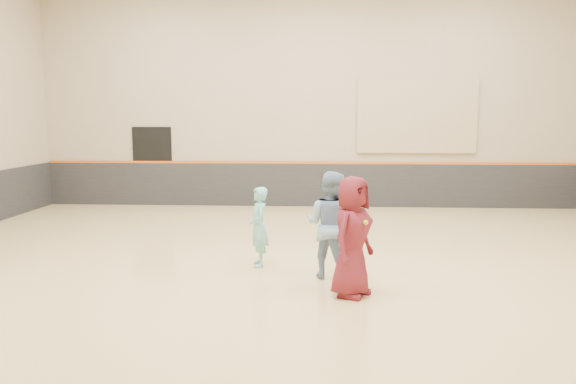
# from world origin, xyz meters

# --- Properties ---
(room) EXTENTS (15.04, 12.04, 6.22)m
(room) POSITION_xyz_m (0.00, 0.00, 0.81)
(room) COLOR tan
(room) RESTS_ON ground
(wainscot_back) EXTENTS (14.90, 0.04, 1.20)m
(wainscot_back) POSITION_xyz_m (0.00, 5.97, 0.60)
(wainscot_back) COLOR #232326
(wainscot_back) RESTS_ON floor
(accent_stripe) EXTENTS (14.90, 0.03, 0.06)m
(accent_stripe) POSITION_xyz_m (0.00, 5.96, 1.22)
(accent_stripe) COLOR #D85914
(accent_stripe) RESTS_ON wall_back
(acoustic_panel) EXTENTS (3.20, 0.08, 2.00)m
(acoustic_panel) POSITION_xyz_m (2.80, 5.95, 2.50)
(acoustic_panel) COLOR tan
(acoustic_panel) RESTS_ON wall_back
(doorway) EXTENTS (1.10, 0.05, 2.20)m
(doorway) POSITION_xyz_m (-4.50, 5.98, 1.10)
(doorway) COLOR black
(doorway) RESTS_ON floor
(girl) EXTENTS (0.42, 0.54, 1.33)m
(girl) POSITION_xyz_m (-0.81, -0.35, 0.66)
(girl) COLOR #79D0D3
(girl) RESTS_ON floor
(instructor) EXTENTS (0.99, 0.91, 1.66)m
(instructor) POSITION_xyz_m (0.36, -0.98, 0.83)
(instructor) COLOR #82A2C9
(instructor) RESTS_ON floor
(young_man) EXTENTS (0.88, 0.98, 1.68)m
(young_man) POSITION_xyz_m (0.65, -1.86, 0.84)
(young_man) COLOR maroon
(young_man) RESTS_ON floor
(held_racket) EXTENTS (0.38, 0.38, 0.56)m
(held_racket) POSITION_xyz_m (0.63, -1.27, 0.62)
(held_racket) COLOR yellow
(held_racket) RESTS_ON instructor
(spare_racket) EXTENTS (0.73, 0.73, 0.06)m
(spare_racket) POSITION_xyz_m (0.75, 4.00, 0.03)
(spare_racket) COLOR #BDE131
(spare_racket) RESTS_ON floor
(ball_under_racket) EXTENTS (0.07, 0.07, 0.07)m
(ball_under_racket) POSITION_xyz_m (0.73, 0.31, 0.03)
(ball_under_racket) COLOR #C4E334
(ball_under_racket) RESTS_ON floor
(ball_in_hand) EXTENTS (0.07, 0.07, 0.07)m
(ball_in_hand) POSITION_xyz_m (0.81, -2.09, 1.08)
(ball_in_hand) COLOR gold
(ball_in_hand) RESTS_ON young_man
(ball_beside_spare) EXTENTS (0.07, 0.07, 0.07)m
(ball_beside_spare) POSITION_xyz_m (0.30, 3.29, 0.03)
(ball_beside_spare) COLOR #CCD732
(ball_beside_spare) RESTS_ON floor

